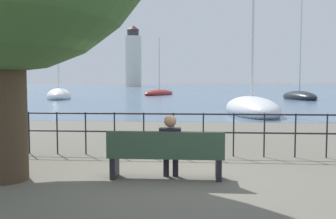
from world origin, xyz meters
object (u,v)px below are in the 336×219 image
object	(u,v)px
sailboat_2	(299,96)
harbor_lighthouse	(133,58)
seated_person_left	(170,143)
sailboat_4	(59,96)
sailboat_3	(159,93)
sailboat_1	(252,108)
park_bench	(166,155)

from	to	relation	value
sailboat_2	harbor_lighthouse	distance (m)	107.31
seated_person_left	sailboat_4	distance (m)	34.45
sailboat_3	sailboat_1	bearing A→B (deg)	-54.24
sailboat_4	harbor_lighthouse	bearing A→B (deg)	79.25
seated_person_left	sailboat_1	distance (m)	14.52
sailboat_1	seated_person_left	bearing A→B (deg)	-111.08
park_bench	sailboat_4	xyz separation A→B (m)	(-13.94, 31.55, -0.09)
sailboat_4	harbor_lighthouse	size ratio (longest dim) A/B	0.46
harbor_lighthouse	seated_person_left	bearing A→B (deg)	-79.96
park_bench	sailboat_1	bearing A→B (deg)	75.82
park_bench	seated_person_left	bearing A→B (deg)	45.58
park_bench	sailboat_2	bearing A→B (deg)	71.29
park_bench	sailboat_2	world-z (taller)	sailboat_2
park_bench	sailboat_4	distance (m)	34.49
park_bench	sailboat_1	xyz separation A→B (m)	(3.58, 14.17, -0.11)
park_bench	sailboat_3	size ratio (longest dim) A/B	0.27
sailboat_3	seated_person_left	bearing A→B (deg)	-63.37
sailboat_2	sailboat_3	xyz separation A→B (m)	(-15.71, 11.63, -0.08)
sailboat_2	sailboat_4	distance (m)	25.06
sailboat_1	sailboat_2	bearing A→B (deg)	60.86
sailboat_2	harbor_lighthouse	size ratio (longest dim) A/B	0.54
park_bench	sailboat_1	size ratio (longest dim) A/B	0.19
sailboat_1	harbor_lighthouse	distance (m)	123.07
sailboat_2	park_bench	bearing A→B (deg)	-118.59
seated_person_left	sailboat_2	bearing A→B (deg)	71.37
seated_person_left	harbor_lighthouse	bearing A→B (deg)	100.04
sailboat_1	sailboat_3	size ratio (longest dim) A/B	1.38
seated_person_left	harbor_lighthouse	distance (m)	136.12
sailboat_4	sailboat_3	bearing A→B (deg)	37.83
sailboat_3	sailboat_4	size ratio (longest dim) A/B	0.76
seated_person_left	sailboat_1	size ratio (longest dim) A/B	0.11
park_bench	harbor_lighthouse	bearing A→B (deg)	100.00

